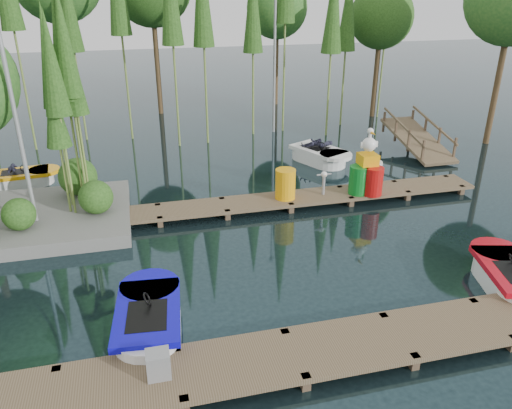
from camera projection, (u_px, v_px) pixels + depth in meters
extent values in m
plane|color=#1C2F34|center=(243.00, 251.00, 13.45)|extent=(90.00, 90.00, 0.00)
cube|color=brown|center=(295.00, 354.00, 9.37)|extent=(18.00, 1.50, 0.10)
cube|color=brown|center=(58.00, 379.00, 9.06)|extent=(0.16, 0.16, 0.50)
cube|color=brown|center=(185.00, 409.00, 8.42)|extent=(0.16, 0.16, 0.50)
cube|color=brown|center=(177.00, 359.00, 9.53)|extent=(0.16, 0.16, 0.50)
cube|color=brown|center=(305.00, 386.00, 8.89)|extent=(0.16, 0.16, 0.50)
cube|color=brown|center=(285.00, 341.00, 10.01)|extent=(0.16, 0.16, 0.50)
cube|color=brown|center=(414.00, 366.00, 9.37)|extent=(0.16, 0.16, 0.50)
cube|color=brown|center=(382.00, 325.00, 10.49)|extent=(0.16, 0.16, 0.50)
cube|color=brown|center=(511.00, 347.00, 9.85)|extent=(0.16, 0.16, 0.50)
cube|color=brown|center=(472.00, 310.00, 10.96)|extent=(0.16, 0.16, 0.50)
cube|color=brown|center=(256.00, 202.00, 15.78)|extent=(15.00, 1.20, 0.10)
cube|color=brown|center=(13.00, 241.00, 13.87)|extent=(0.16, 0.16, 0.50)
cube|color=brown|center=(19.00, 226.00, 14.72)|extent=(0.16, 0.16, 0.50)
cube|color=brown|center=(89.00, 233.00, 14.32)|extent=(0.16, 0.16, 0.50)
cube|color=brown|center=(91.00, 218.00, 15.17)|extent=(0.16, 0.16, 0.50)
cube|color=brown|center=(160.00, 225.00, 14.77)|extent=(0.16, 0.16, 0.50)
cube|color=brown|center=(158.00, 212.00, 15.62)|extent=(0.16, 0.16, 0.50)
cube|color=brown|center=(228.00, 218.00, 15.22)|extent=(0.16, 0.16, 0.50)
cube|color=brown|center=(222.00, 205.00, 16.07)|extent=(0.16, 0.16, 0.50)
cube|color=brown|center=(291.00, 211.00, 15.67)|extent=(0.16, 0.16, 0.50)
cube|color=brown|center=(282.00, 199.00, 16.52)|extent=(0.16, 0.16, 0.50)
cube|color=brown|center=(351.00, 204.00, 16.12)|extent=(0.16, 0.16, 0.50)
cube|color=brown|center=(339.00, 193.00, 16.96)|extent=(0.16, 0.16, 0.50)
cube|color=brown|center=(407.00, 198.00, 16.56)|extent=(0.16, 0.16, 0.50)
cube|color=brown|center=(393.00, 188.00, 17.41)|extent=(0.16, 0.16, 0.50)
cube|color=brown|center=(461.00, 193.00, 17.01)|extent=(0.16, 0.16, 0.50)
cube|color=brown|center=(445.00, 183.00, 17.86)|extent=(0.16, 0.16, 0.50)
cube|color=slate|center=(22.00, 221.00, 14.71)|extent=(6.20, 4.20, 0.42)
sphere|color=#2E5A1C|center=(19.00, 214.00, 13.59)|extent=(0.90, 0.90, 0.90)
sphere|color=#2E5A1C|center=(78.00, 177.00, 15.79)|extent=(1.20, 1.20, 1.20)
sphere|color=#2E5A1C|center=(96.00, 197.00, 14.55)|extent=(1.00, 1.00, 1.00)
cylinder|color=olive|center=(71.00, 120.00, 14.45)|extent=(0.07, 0.07, 5.93)
cone|color=#2E5A1C|center=(60.00, 46.00, 13.59)|extent=(0.70, 0.70, 2.97)
cylinder|color=olive|center=(60.00, 127.00, 14.29)|extent=(0.07, 0.07, 5.66)
cone|color=#2E5A1C|center=(48.00, 55.00, 13.47)|extent=(0.70, 0.70, 2.83)
cylinder|color=olive|center=(80.00, 131.00, 14.65)|extent=(0.07, 0.07, 5.22)
cone|color=#2E5A1C|center=(71.00, 68.00, 13.90)|extent=(0.70, 0.70, 2.61)
cylinder|color=olive|center=(63.00, 135.00, 13.79)|extent=(0.07, 0.07, 5.53)
cone|color=#2E5A1C|center=(51.00, 63.00, 13.00)|extent=(0.70, 0.70, 2.76)
cylinder|color=olive|center=(62.00, 160.00, 14.18)|extent=(0.07, 0.07, 4.01)
cone|color=#2E5A1C|center=(54.00, 111.00, 13.61)|extent=(0.70, 0.70, 2.01)
cylinder|color=olive|center=(75.00, 118.00, 14.34)|extent=(0.07, 0.07, 6.11)
cone|color=#2E5A1C|center=(63.00, 40.00, 13.46)|extent=(0.70, 0.70, 3.05)
cylinder|color=#4B3720|center=(499.00, 74.00, 21.14)|extent=(0.26, 0.26, 6.06)
cylinder|color=#4B3720|center=(377.00, 68.00, 25.82)|extent=(0.26, 0.26, 5.02)
sphere|color=#2E5A1C|center=(382.00, 17.00, 24.79)|extent=(3.16, 3.16, 3.16)
cylinder|color=#4B3720|center=(276.00, 58.00, 28.41)|extent=(0.26, 0.26, 5.31)
sphere|color=#376D26|center=(277.00, 8.00, 27.32)|extent=(3.34, 3.34, 3.34)
cylinder|color=#4B3720|center=(156.00, 52.00, 26.09)|extent=(0.26, 0.26, 6.46)
cylinder|color=#4B3720|center=(67.00, 51.00, 25.01)|extent=(0.26, 0.26, 6.85)
cylinder|color=olive|center=(14.00, 32.00, 19.56)|extent=(0.09, 0.09, 9.66)
cylinder|color=olive|center=(74.00, 53.00, 21.31)|extent=(0.09, 0.09, 7.69)
cylinder|color=olive|center=(122.00, 36.00, 21.18)|extent=(0.09, 0.09, 8.99)
cylinder|color=olive|center=(173.00, 46.00, 20.31)|extent=(0.09, 0.09, 8.44)
cylinder|color=olive|center=(204.00, 48.00, 20.76)|extent=(0.09, 0.09, 8.22)
cylinder|color=olive|center=(253.00, 53.00, 22.21)|extent=(0.09, 0.09, 7.41)
cone|color=#2E5A1C|center=(253.00, 3.00, 21.35)|extent=(0.90, 0.90, 4.07)
cylinder|color=olive|center=(285.00, 24.00, 22.26)|extent=(0.09, 0.09, 9.77)
cylinder|color=olive|center=(331.00, 54.00, 22.01)|extent=(0.09, 0.09, 7.40)
cone|color=#2E5A1C|center=(334.00, 3.00, 21.16)|extent=(0.90, 0.90, 4.07)
cylinder|color=olive|center=(345.00, 51.00, 23.78)|extent=(0.09, 0.09, 7.14)
cone|color=#2E5A1C|center=(348.00, 6.00, 22.96)|extent=(0.90, 0.90, 3.93)
cylinder|color=olive|center=(385.00, 32.00, 24.93)|extent=(0.09, 0.09, 8.61)
cylinder|color=gray|center=(15.00, 113.00, 13.01)|extent=(0.12, 0.12, 7.00)
cylinder|color=gray|center=(275.00, 57.00, 22.63)|extent=(0.12, 0.12, 7.00)
cube|color=brown|center=(417.00, 140.00, 20.97)|extent=(1.50, 3.94, 0.95)
cube|color=brown|center=(423.00, 152.00, 19.38)|extent=(0.08, 0.08, 0.90)
cube|color=brown|center=(409.00, 141.00, 20.31)|extent=(0.08, 0.08, 0.90)
cube|color=brown|center=(396.00, 131.00, 21.24)|extent=(0.08, 0.08, 0.90)
cube|color=brown|center=(384.00, 122.00, 22.17)|extent=(0.08, 0.08, 0.90)
cube|color=brown|center=(404.00, 127.00, 20.57)|extent=(0.06, 3.54, 0.83)
cube|color=brown|center=(455.00, 149.00, 19.69)|extent=(0.08, 0.08, 0.90)
cube|color=brown|center=(439.00, 138.00, 20.62)|extent=(0.08, 0.08, 0.90)
cube|color=brown|center=(425.00, 129.00, 21.55)|extent=(0.08, 0.08, 0.90)
cube|color=brown|center=(412.00, 120.00, 22.48)|extent=(0.08, 0.08, 0.90)
cube|color=brown|center=(434.00, 125.00, 20.88)|extent=(0.06, 3.54, 0.83)
cube|color=white|center=(149.00, 325.00, 10.22)|extent=(1.39, 1.40, 0.58)
cylinder|color=white|center=(150.00, 307.00, 10.80)|extent=(1.39, 1.39, 0.58)
cylinder|color=white|center=(148.00, 346.00, 9.64)|extent=(1.39, 1.39, 0.58)
cube|color=#0B07BB|center=(148.00, 312.00, 10.09)|extent=(1.51, 2.33, 0.15)
cylinder|color=#0B07BB|center=(150.00, 287.00, 10.93)|extent=(1.42, 1.42, 0.15)
cube|color=black|center=(147.00, 317.00, 9.88)|extent=(0.89, 1.12, 0.06)
torus|color=black|center=(147.00, 299.00, 10.15)|extent=(0.19, 0.31, 0.28)
cube|color=white|center=(510.00, 281.00, 11.72)|extent=(1.50, 1.50, 0.56)
cylinder|color=white|center=(499.00, 267.00, 12.28)|extent=(1.49, 1.49, 0.56)
cylinder|color=#B10816|center=(496.00, 251.00, 12.41)|extent=(1.52, 1.52, 0.14)
torus|color=black|center=(512.00, 259.00, 11.65)|extent=(0.22, 0.31, 0.27)
cube|color=white|center=(22.00, 180.00, 17.73)|extent=(1.18, 1.17, 0.49)
cylinder|color=white|center=(38.00, 178.00, 17.89)|extent=(1.17, 1.17, 0.49)
cylinder|color=white|center=(5.00, 182.00, 17.56)|extent=(1.17, 1.17, 0.49)
cube|color=#F5A30C|center=(20.00, 173.00, 17.62)|extent=(1.95, 1.27, 0.12)
cylinder|color=#F5A30C|center=(44.00, 171.00, 17.86)|extent=(1.19, 1.19, 0.12)
cube|color=black|center=(15.00, 173.00, 17.55)|extent=(0.94, 0.75, 0.05)
torus|color=black|center=(24.00, 168.00, 17.59)|extent=(0.26, 0.16, 0.24)
imported|color=#1E1E2D|center=(12.00, 167.00, 17.44)|extent=(0.41, 0.33, 0.86)
cube|color=white|center=(318.00, 157.00, 19.96)|extent=(1.65, 1.66, 0.57)
cylinder|color=white|center=(330.00, 161.00, 19.52)|extent=(1.65, 1.65, 0.57)
cylinder|color=white|center=(307.00, 153.00, 20.40)|extent=(1.65, 1.65, 0.57)
cube|color=white|center=(319.00, 150.00, 19.83)|extent=(2.07, 2.49, 0.14)
cylinder|color=white|center=(336.00, 155.00, 19.19)|extent=(1.68, 1.68, 0.14)
cube|color=black|center=(315.00, 147.00, 19.96)|extent=(1.13, 1.25, 0.06)
torus|color=black|center=(322.00, 146.00, 19.64)|extent=(0.26, 0.32, 0.27)
imported|color=#1E1E2D|center=(314.00, 142.00, 19.91)|extent=(0.46, 0.51, 0.93)
imported|color=#1E1E2D|center=(327.00, 144.00, 19.88)|extent=(0.35, 0.40, 0.70)
cube|color=gray|center=(158.00, 364.00, 8.69)|extent=(0.41, 0.35, 0.51)
cylinder|color=#F5A30C|center=(285.00, 184.00, 15.78)|extent=(0.64, 0.64, 0.96)
cylinder|color=#0C6C1E|center=(359.00, 180.00, 16.14)|extent=(0.62, 0.62, 0.93)
cylinder|color=silver|center=(372.00, 175.00, 16.55)|extent=(0.62, 0.62, 0.93)
cylinder|color=#B40E0C|center=(373.00, 181.00, 16.05)|extent=(0.62, 0.62, 0.93)
cube|color=#F5A30C|center=(368.00, 159.00, 16.03)|extent=(0.57, 0.57, 0.36)
sphere|color=white|center=(369.00, 145.00, 15.83)|extent=(0.46, 0.46, 0.46)
cylinder|color=white|center=(370.00, 137.00, 15.73)|extent=(0.10, 0.10, 0.31)
sphere|color=white|center=(370.00, 131.00, 15.65)|extent=(0.21, 0.21, 0.21)
cone|color=#FFA20D|center=(373.00, 134.00, 15.48)|extent=(0.10, 0.31, 0.10)
cube|color=white|center=(369.00, 145.00, 15.83)|extent=(0.57, 0.06, 0.19)
cylinder|color=gray|center=(323.00, 186.00, 16.14)|extent=(0.10, 0.10, 0.59)
sphere|color=white|center=(324.00, 174.00, 15.98)|extent=(0.20, 0.20, 0.20)
cube|color=gray|center=(324.00, 174.00, 15.98)|extent=(0.49, 0.04, 0.04)
cone|color=#FFA20D|center=(326.00, 176.00, 15.88)|extent=(0.04, 0.10, 0.04)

